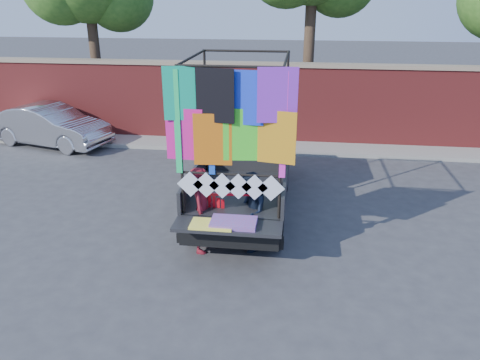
# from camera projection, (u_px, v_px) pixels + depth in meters

# --- Properties ---
(ground) EXTENTS (90.00, 90.00, 0.00)m
(ground) POSITION_uv_depth(u_px,v_px,m) (252.00, 246.00, 9.21)
(ground) COLOR #38383A
(ground) RESTS_ON ground
(brick_wall) EXTENTS (30.00, 0.45, 2.61)m
(brick_wall) POSITION_uv_depth(u_px,v_px,m) (275.00, 103.00, 15.17)
(brick_wall) COLOR maroon
(brick_wall) RESTS_ON ground
(curb) EXTENTS (30.00, 1.20, 0.12)m
(curb) POSITION_uv_depth(u_px,v_px,m) (273.00, 147.00, 14.99)
(curb) COLOR gray
(curb) RESTS_ON ground
(pickup_truck) EXTENTS (2.25, 5.64, 3.55)m
(pickup_truck) POSITION_uv_depth(u_px,v_px,m) (248.00, 164.00, 11.01)
(pickup_truck) COLOR black
(pickup_truck) RESTS_ON ground
(sedan) EXTENTS (4.21, 2.37, 1.31)m
(sedan) POSITION_uv_depth(u_px,v_px,m) (51.00, 126.00, 15.12)
(sedan) COLOR #ADAEB4
(sedan) RESTS_ON ground
(woman) EXTENTS (0.44, 0.64, 1.69)m
(woman) POSITION_uv_depth(u_px,v_px,m) (202.00, 210.00, 8.77)
(woman) COLOR maroon
(woman) RESTS_ON ground
(man) EXTENTS (0.66, 0.81, 1.56)m
(man) POSITION_uv_depth(u_px,v_px,m) (250.00, 212.00, 8.82)
(man) COLOR black
(man) RESTS_ON ground
(streamer_bundle) EXTENTS (0.98, 0.15, 0.67)m
(streamer_bundle) POSITION_uv_depth(u_px,v_px,m) (220.00, 204.00, 8.75)
(streamer_bundle) COLOR red
(streamer_bundle) RESTS_ON ground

